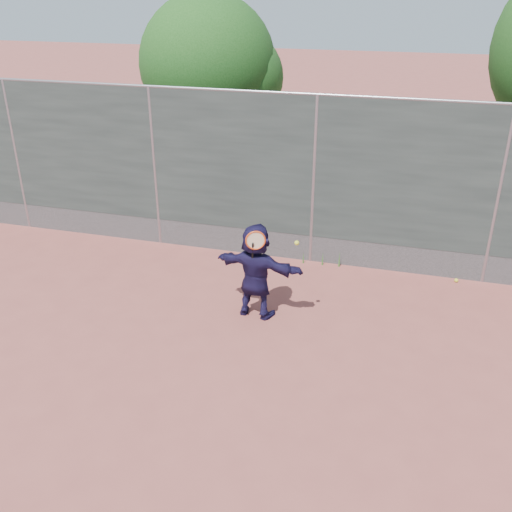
# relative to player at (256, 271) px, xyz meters

# --- Properties ---
(ground) EXTENTS (80.00, 80.00, 0.00)m
(ground) POSITION_rel_player_xyz_m (0.45, -1.41, -0.75)
(ground) COLOR #9E4C42
(ground) RESTS_ON ground
(player) EXTENTS (1.44, 0.63, 1.50)m
(player) POSITION_rel_player_xyz_m (0.00, 0.00, 0.00)
(player) COLOR #1C163D
(player) RESTS_ON ground
(ball_ground) EXTENTS (0.07, 0.07, 0.07)m
(ball_ground) POSITION_rel_player_xyz_m (3.02, 1.94, -0.71)
(ball_ground) COLOR yellow
(ball_ground) RESTS_ON ground
(fence) EXTENTS (20.00, 0.06, 3.03)m
(fence) POSITION_rel_player_xyz_m (0.45, 2.09, 0.83)
(fence) COLOR #38423D
(fence) RESTS_ON ground
(swing_action) EXTENTS (0.76, 0.16, 0.51)m
(swing_action) POSITION_rel_player_xyz_m (0.11, -0.19, 0.58)
(swing_action) COLOR #D44213
(swing_action) RESTS_ON ground
(tree_left) EXTENTS (3.15, 3.00, 4.53)m
(tree_left) POSITION_rel_player_xyz_m (-2.40, 5.14, 2.19)
(tree_left) COLOR #382314
(tree_left) RESTS_ON ground
(weed_clump) EXTENTS (0.68, 0.07, 0.30)m
(weed_clump) POSITION_rel_player_xyz_m (0.74, 1.97, -0.61)
(weed_clump) COLOR #387226
(weed_clump) RESTS_ON ground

